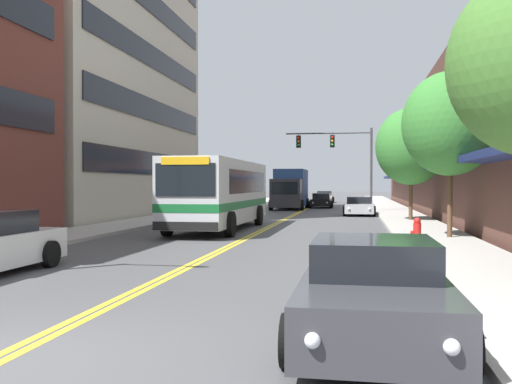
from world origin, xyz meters
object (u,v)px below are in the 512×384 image
(traffic_signal_mast, at_px, (341,152))
(street_tree_right_far, at_px, (411,147))
(car_dark_grey_parked_right_foreground, at_px, (374,294))
(box_truck, at_px, (290,189))
(car_champagne_moving_second, at_px, (325,197))
(car_charcoal_parked_left_far, at_px, (219,208))
(car_silver_parked_right_mid, at_px, (359,206))
(car_black_moving_lead, at_px, (321,201))
(city_bus, at_px, (221,191))
(fire_hydrant, at_px, (417,232))
(street_tree_right_mid, at_px, (450,124))

(traffic_signal_mast, xyz_separation_m, street_tree_right_far, (4.04, -11.06, -0.36))
(car_dark_grey_parked_right_foreground, height_order, box_truck, box_truck)
(car_champagne_moving_second, height_order, street_tree_right_far, street_tree_right_far)
(car_charcoal_parked_left_far, height_order, street_tree_right_far, street_tree_right_far)
(car_dark_grey_parked_right_foreground, height_order, car_champagne_moving_second, car_dark_grey_parked_right_foreground)
(car_charcoal_parked_left_far, relative_size, box_truck, 0.66)
(car_dark_grey_parked_right_foreground, height_order, car_silver_parked_right_mid, car_dark_grey_parked_right_foreground)
(car_charcoal_parked_left_far, xyz_separation_m, street_tree_right_far, (11.38, -2.94, 3.53))
(car_black_moving_lead, relative_size, traffic_signal_mast, 0.67)
(car_black_moving_lead, height_order, car_champagne_moving_second, car_champagne_moving_second)
(car_silver_parked_right_mid, relative_size, box_truck, 0.65)
(city_bus, distance_m, street_tree_right_far, 11.36)
(car_dark_grey_parked_right_foreground, bearing_deg, street_tree_right_far, 83.69)
(car_champagne_moving_second, xyz_separation_m, fire_hydrant, (5.36, -46.69, -0.03))
(car_black_moving_lead, bearing_deg, traffic_signal_mast, -75.93)
(city_bus, distance_m, car_champagne_moving_second, 39.43)
(fire_hydrant, bearing_deg, street_tree_right_far, 85.58)
(car_silver_parked_right_mid, bearing_deg, city_bus, -115.57)
(city_bus, xyz_separation_m, traffic_signal_mast, (4.96, 17.58, 2.71))
(car_black_moving_lead, bearing_deg, fire_hydrant, -81.50)
(car_silver_parked_right_mid, bearing_deg, car_charcoal_parked_left_far, -157.09)
(box_truck, distance_m, fire_hydrant, 30.28)
(car_champagne_moving_second, bearing_deg, box_truck, -96.30)
(car_silver_parked_right_mid, xyz_separation_m, traffic_signal_mast, (-1.32, 4.46, 3.87))
(car_black_moving_lead, distance_m, box_truck, 4.09)
(car_dark_grey_parked_right_foreground, bearing_deg, car_black_moving_lead, 94.35)
(car_dark_grey_parked_right_foreground, distance_m, street_tree_right_far, 24.59)
(city_bus, xyz_separation_m, street_tree_right_far, (9.00, 6.52, 2.35))
(car_champagne_moving_second, bearing_deg, car_charcoal_parked_left_far, -99.41)
(car_champagne_moving_second, relative_size, traffic_signal_mast, 0.65)
(city_bus, bearing_deg, car_black_moving_lead, 83.04)
(box_truck, relative_size, street_tree_right_far, 1.16)
(street_tree_right_far, bearing_deg, fire_hydrant, -94.42)
(city_bus, bearing_deg, fire_hydrant, -42.88)
(city_bus, xyz_separation_m, car_champagne_moving_second, (2.57, 39.33, -1.14))
(car_charcoal_parked_left_far, xyz_separation_m, fire_hydrant, (10.31, -16.82, 0.02))
(street_tree_right_mid, bearing_deg, city_bus, 158.79)
(box_truck, bearing_deg, car_black_moving_lead, 52.27)
(car_charcoal_parked_left_far, bearing_deg, car_silver_parked_right_mid, 22.91)
(city_bus, height_order, car_champagne_moving_second, city_bus)
(car_champagne_moving_second, bearing_deg, car_dark_grey_parked_right_foreground, -86.23)
(car_black_moving_lead, bearing_deg, car_dark_grey_parked_right_foreground, -85.65)
(car_charcoal_parked_left_far, relative_size, car_champagne_moving_second, 1.11)
(car_charcoal_parked_left_far, relative_size, street_tree_right_far, 0.77)
(car_dark_grey_parked_right_foreground, height_order, street_tree_right_far, street_tree_right_far)
(car_black_moving_lead, height_order, box_truck, box_truck)
(car_charcoal_parked_left_far, relative_size, fire_hydrant, 5.15)
(box_truck, relative_size, street_tree_right_mid, 1.17)
(city_bus, bearing_deg, traffic_signal_mast, 74.24)
(street_tree_right_far, bearing_deg, city_bus, -144.06)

